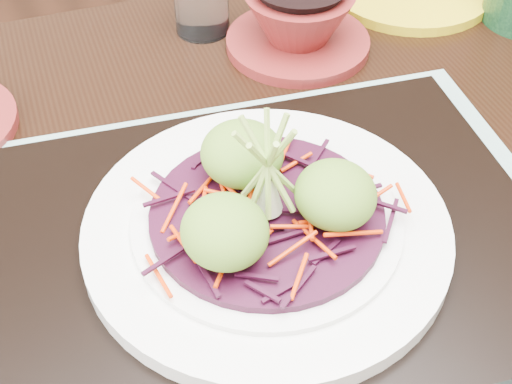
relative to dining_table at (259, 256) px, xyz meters
name	(u,v)px	position (x,y,z in m)	size (l,w,h in m)	color
dining_table	(259,256)	(0.00, 0.00, 0.00)	(1.15, 0.81, 0.68)	black
placemat	(266,254)	(-0.03, -0.07, 0.09)	(0.50, 0.39, 0.00)	#88B0A9
serving_tray	(266,244)	(-0.03, -0.07, 0.10)	(0.44, 0.33, 0.02)	black
white_plate	(267,228)	(-0.03, -0.07, 0.12)	(0.28, 0.28, 0.02)	white
cabbage_bed	(267,215)	(-0.03, -0.07, 0.14)	(0.18, 0.18, 0.01)	#340A21
carrot_julienne	(267,207)	(-0.03, -0.07, 0.15)	(0.22, 0.22, 0.01)	red
guacamole_scoops	(268,192)	(-0.03, -0.07, 0.16)	(0.16, 0.14, 0.05)	olive
scallion_garnish	(268,170)	(-0.03, -0.07, 0.18)	(0.07, 0.07, 0.10)	#89AF46
terracotta_bowl_set	(299,24)	(0.13, 0.19, 0.12)	(0.17, 0.17, 0.07)	maroon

